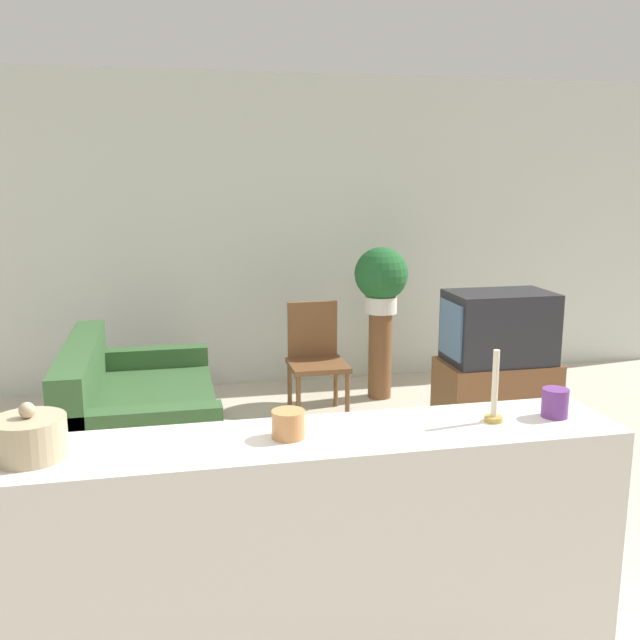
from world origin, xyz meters
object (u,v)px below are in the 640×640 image
at_px(potted_plant, 381,277).
at_px(decorative_bowl, 29,437).
at_px(wooden_chair, 316,354).
at_px(couch, 136,417).
at_px(television, 498,327).

height_order(potted_plant, decorative_bowl, potted_plant).
height_order(wooden_chair, decorative_bowl, decorative_bowl).
distance_m(couch, decorative_bowl, 2.45).
bearing_deg(decorative_bowl, wooden_chair, 61.80).
xyz_separation_m(wooden_chair, decorative_bowl, (-1.58, -2.94, 0.55)).
bearing_deg(decorative_bowl, television, 38.60).
relative_size(television, decorative_bowl, 3.05).
height_order(television, decorative_bowl, decorative_bowl).
distance_m(couch, potted_plant, 2.29).
bearing_deg(decorative_bowl, couch, 84.62).
bearing_deg(television, wooden_chair, 147.11).
bearing_deg(television, couch, 176.94).
distance_m(wooden_chair, decorative_bowl, 3.38).
distance_m(couch, wooden_chair, 1.50).
relative_size(couch, wooden_chair, 1.84).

